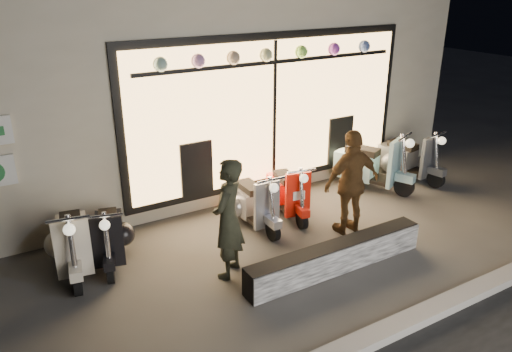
{
  "coord_description": "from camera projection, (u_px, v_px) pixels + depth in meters",
  "views": [
    {
      "loc": [
        -3.73,
        -5.12,
        3.72
      ],
      "look_at": [
        -0.35,
        0.6,
        1.05
      ],
      "focal_mm": 35.0,
      "sensor_mm": 36.0,
      "label": 1
    }
  ],
  "objects": [
    {
      "name": "scooter_blue",
      "position": [
        364.0,
        165.0,
        9.33
      ],
      "size": [
        0.89,
        1.49,
        1.09
      ],
      "rotation": [
        0.0,
        0.0,
        0.42
      ],
      "color": "black",
      "rests_on": "ground"
    },
    {
      "name": "graffiti_barrier",
      "position": [
        336.0,
        257.0,
        6.72
      ],
      "size": [
        2.76,
        0.28,
        0.4
      ],
      "primitive_type": "cube",
      "color": "black",
      "rests_on": "ground"
    },
    {
      "name": "scooter_black",
      "position": [
        109.0,
        234.0,
        6.98
      ],
      "size": [
        0.63,
        1.27,
        0.91
      ],
      "rotation": [
        0.0,
        0.0,
        -0.27
      ],
      "color": "black",
      "rests_on": "ground"
    },
    {
      "name": "woman",
      "position": [
        352.0,
        183.0,
        7.53
      ],
      "size": [
        0.98,
        0.46,
        1.64
      ],
      "primitive_type": "imported",
      "rotation": [
        0.0,
        0.0,
        3.08
      ],
      "color": "#52361A",
      "rests_on": "ground"
    },
    {
      "name": "scooter_cream",
      "position": [
        73.0,
        240.0,
        6.75
      ],
      "size": [
        0.6,
        1.39,
        0.99
      ],
      "rotation": [
        0.0,
        0.0,
        -0.17
      ],
      "color": "black",
      "rests_on": "ground"
    },
    {
      "name": "man",
      "position": [
        228.0,
        219.0,
        6.42
      ],
      "size": [
        0.7,
        0.68,
        1.63
      ],
      "primitive_type": "imported",
      "rotation": [
        0.0,
        0.0,
        3.86
      ],
      "color": "black",
      "rests_on": "ground"
    },
    {
      "name": "shop_building",
      "position": [
        164.0,
        59.0,
        10.43
      ],
      "size": [
        10.2,
        6.23,
        4.2
      ],
      "color": "beige",
      "rests_on": "ground"
    },
    {
      "name": "scooter_red",
      "position": [
        286.0,
        191.0,
        8.36
      ],
      "size": [
        0.58,
        1.31,
        0.93
      ],
      "rotation": [
        0.0,
        0.0,
        -0.2
      ],
      "color": "black",
      "rests_on": "ground"
    },
    {
      "name": "ground",
      "position": [
        298.0,
        252.0,
        7.24
      ],
      "size": [
        40.0,
        40.0,
        0.0
      ],
      "primitive_type": "plane",
      "color": "#383533",
      "rests_on": "ground"
    },
    {
      "name": "scooter_grey",
      "position": [
        404.0,
        157.0,
        9.8
      ],
      "size": [
        0.61,
        1.41,
        1.0
      ],
      "rotation": [
        0.0,
        0.0,
        0.18
      ],
      "color": "black",
      "rests_on": "ground"
    },
    {
      "name": "scooter_silver",
      "position": [
        251.0,
        201.0,
        7.96
      ],
      "size": [
        0.42,
        1.3,
        0.93
      ],
      "rotation": [
        0.0,
        0.0,
        -0.02
      ],
      "color": "black",
      "rests_on": "ground"
    },
    {
      "name": "kerb",
      "position": [
        400.0,
        326.0,
        5.62
      ],
      "size": [
        40.0,
        0.25,
        0.12
      ],
      "primitive_type": "cube",
      "color": "slate",
      "rests_on": "ground"
    }
  ]
}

